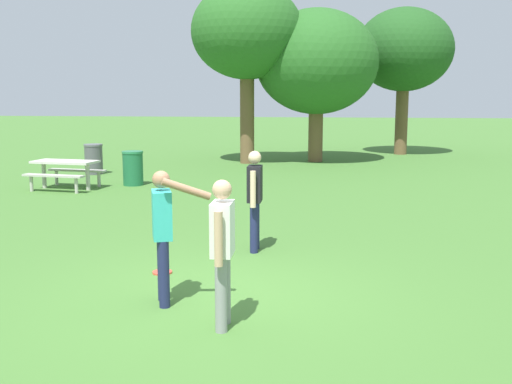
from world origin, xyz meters
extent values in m
plane|color=#447530|center=(0.00, 0.00, 0.00)|extent=(120.00, 120.00, 0.00)
cylinder|color=#1E234C|center=(0.22, 2.45, 0.41)|extent=(0.13, 0.13, 0.82)
cylinder|color=#1E234C|center=(0.22, 2.19, 0.41)|extent=(0.13, 0.13, 0.82)
cube|color=black|center=(0.22, 2.32, 1.11)|extent=(0.23, 0.39, 0.58)
sphere|color=beige|center=(0.22, 2.32, 1.53)|extent=(0.21, 0.21, 0.21)
cylinder|color=beige|center=(0.21, 2.58, 1.06)|extent=(0.09, 0.09, 0.58)
cylinder|color=beige|center=(0.23, 2.06, 1.06)|extent=(0.09, 0.09, 0.58)
cylinder|color=gray|center=(0.30, -1.11, 0.41)|extent=(0.13, 0.13, 0.82)
cylinder|color=gray|center=(0.30, -0.85, 0.41)|extent=(0.13, 0.13, 0.82)
cube|color=white|center=(0.30, -0.98, 1.11)|extent=(0.23, 0.39, 0.58)
sphere|color=tan|center=(0.30, -0.98, 1.53)|extent=(0.21, 0.21, 0.21)
cylinder|color=tan|center=(0.31, -1.24, 1.06)|extent=(0.09, 0.09, 0.58)
cylinder|color=tan|center=(0.29, -0.72, 1.06)|extent=(0.09, 0.09, 0.58)
cylinder|color=#1E234C|center=(-0.60, -0.20, 0.41)|extent=(0.13, 0.13, 0.82)
cylinder|color=#1E234C|center=(-0.51, -0.45, 0.41)|extent=(0.13, 0.13, 0.82)
cube|color=#33B2AD|center=(-0.56, -0.32, 1.11)|extent=(0.33, 0.43, 0.58)
sphere|color=#9E7051|center=(-0.56, -0.32, 1.53)|extent=(0.21, 0.21, 0.21)
cylinder|color=#9E7051|center=(-0.64, -0.08, 1.06)|extent=(0.09, 0.09, 0.58)
cylinder|color=#9E7051|center=(-0.21, -0.48, 1.45)|extent=(0.57, 0.28, 0.28)
cylinder|color=#E04733|center=(-0.94, 0.91, 0.01)|extent=(0.28, 0.28, 0.03)
cube|color=beige|center=(-5.67, 8.12, 0.74)|extent=(1.78, 0.97, 0.06)
cube|color=#B6B2A8|center=(-5.74, 7.55, 0.44)|extent=(1.72, 0.48, 0.05)
cube|color=#B6B2A8|center=(-5.59, 8.70, 0.44)|extent=(1.72, 0.48, 0.05)
cylinder|color=#B6B2A8|center=(-6.32, 8.21, 0.35)|extent=(0.11, 0.11, 0.71)
cylinder|color=#B6B2A8|center=(-6.40, 7.63, 0.21)|extent=(0.09, 0.09, 0.41)
cylinder|color=#B6B2A8|center=(-6.25, 8.78, 0.21)|extent=(0.09, 0.09, 0.41)
cylinder|color=#B6B2A8|center=(-5.01, 8.04, 0.35)|extent=(0.11, 0.11, 0.71)
cylinder|color=#B6B2A8|center=(-5.08, 7.46, 0.21)|extent=(0.09, 0.09, 0.41)
cylinder|color=#B6B2A8|center=(-4.93, 8.61, 0.21)|extent=(0.09, 0.09, 0.41)
cylinder|color=#1E663D|center=(-4.10, 9.04, 0.45)|extent=(0.56, 0.56, 0.90)
cylinder|color=#287A4B|center=(-4.10, 9.04, 0.93)|extent=(0.59, 0.59, 0.06)
cylinder|color=#515156|center=(-6.12, 11.19, 0.45)|extent=(0.56, 0.56, 0.90)
cylinder|color=slate|center=(-6.12, 11.19, 0.93)|extent=(0.59, 0.59, 0.06)
cylinder|color=brown|center=(-1.70, 14.90, 1.83)|extent=(0.52, 0.52, 3.65)
ellipsoid|color=#286023|center=(-1.70, 14.90, 4.76)|extent=(4.02, 4.02, 3.42)
cylinder|color=brown|center=(0.79, 15.76, 1.23)|extent=(0.54, 0.54, 2.46)
ellipsoid|color=#286023|center=(0.79, 15.76, 3.72)|extent=(4.55, 4.55, 3.87)
cylinder|color=brown|center=(4.30, 19.05, 1.62)|extent=(0.52, 0.52, 3.24)
ellipsoid|color=#21511E|center=(4.30, 19.05, 4.35)|extent=(4.03, 4.03, 3.43)
camera|label=1|loc=(1.46, -7.22, 2.54)|focal=42.47mm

